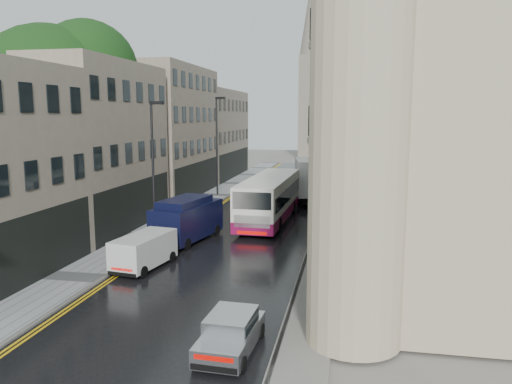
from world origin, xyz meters
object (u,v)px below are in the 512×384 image
(cream_bus, at_px, (242,206))
(pedestrian, at_px, (162,218))
(tree_near, at_px, (52,126))
(silver_hatchback, at_px, (197,347))
(white_lorry, at_px, (298,183))
(white_van, at_px, (115,257))
(navy_van, at_px, (156,223))
(tree_far, at_px, (139,131))
(lamp_post_near, at_px, (153,173))
(lamp_post_far, at_px, (217,147))

(cream_bus, relative_size, pedestrian, 7.55)
(tree_near, relative_size, silver_hatchback, 3.98)
(white_lorry, distance_m, white_van, 21.66)
(white_lorry, height_order, navy_van, white_lorry)
(tree_near, relative_size, white_van, 3.58)
(tree_far, xyz_separation_m, white_van, (7.90, -21.13, -5.33))
(tree_far, distance_m, lamp_post_near, 16.97)
(tree_near, relative_size, pedestrian, 8.83)
(tree_near, height_order, cream_bus, tree_near)
(white_lorry, xyz_separation_m, white_van, (-6.74, -20.56, -1.04))
(white_van, height_order, pedestrian, white_van)
(silver_hatchback, bearing_deg, tree_near, 135.72)
(white_lorry, bearing_deg, tree_near, -150.07)
(pedestrian, bearing_deg, tree_near, 14.76)
(white_van, bearing_deg, navy_van, 99.11)
(lamp_post_near, bearing_deg, lamp_post_far, 111.66)
(navy_van, bearing_deg, pedestrian, 117.41)
(silver_hatchback, height_order, lamp_post_near, lamp_post_near)
(navy_van, relative_size, lamp_post_near, 0.66)
(pedestrian, bearing_deg, silver_hatchback, 120.65)
(tree_far, xyz_separation_m, lamp_post_far, (6.51, 2.96, -1.53))
(silver_hatchback, xyz_separation_m, navy_van, (-6.60, 13.16, 0.74))
(tree_far, height_order, lamp_post_near, tree_far)
(pedestrian, bearing_deg, lamp_post_far, -82.86)
(white_lorry, xyz_separation_m, silver_hatchback, (-0.14, -28.46, -1.27))
(lamp_post_near, bearing_deg, navy_van, -44.18)
(tree_far, height_order, white_van, tree_far)
(white_lorry, bearing_deg, silver_hatchback, -100.10)
(cream_bus, bearing_deg, tree_near, -167.94)
(white_van, relative_size, lamp_post_far, 0.42)
(tree_far, height_order, silver_hatchback, tree_far)
(white_lorry, xyz_separation_m, lamp_post_far, (-8.13, 3.53, 2.76))
(white_van, distance_m, navy_van, 5.29)
(lamp_post_near, bearing_deg, silver_hatchback, -44.81)
(tree_near, xyz_separation_m, white_van, (8.20, -8.13, -6.05))
(tree_near, xyz_separation_m, cream_bus, (12.25, 2.22, -5.31))
(navy_van, bearing_deg, lamp_post_far, 105.24)
(cream_bus, bearing_deg, pedestrian, -165.57)
(tree_near, xyz_separation_m, navy_van, (8.20, -2.87, -5.53))
(tree_near, xyz_separation_m, lamp_post_far, (6.81, 15.96, -2.25))
(silver_hatchback, xyz_separation_m, pedestrian, (-7.75, 17.09, 0.23))
(tree_near, height_order, silver_hatchback, tree_near)
(white_van, xyz_separation_m, lamp_post_near, (-0.40, 6.04, 3.37))
(tree_near, bearing_deg, lamp_post_far, 66.88)
(white_lorry, relative_size, pedestrian, 4.65)
(pedestrian, bearing_deg, white_lorry, -118.52)
(cream_bus, relative_size, white_van, 3.06)
(tree_far, xyz_separation_m, silver_hatchback, (14.50, -29.03, -5.56))
(tree_far, height_order, lamp_post_far, tree_far)
(white_van, height_order, lamp_post_near, lamp_post_near)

